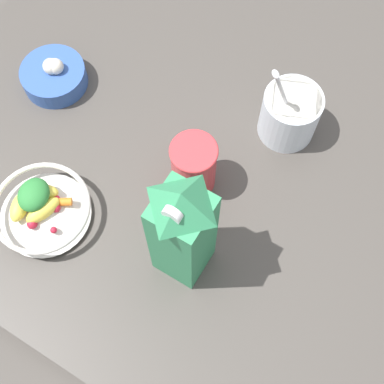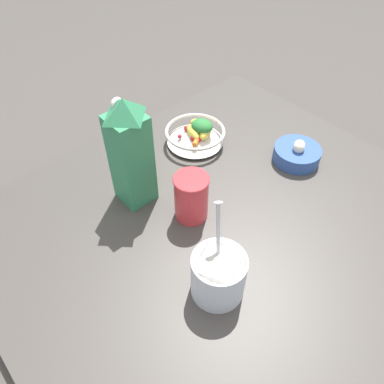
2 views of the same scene
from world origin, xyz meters
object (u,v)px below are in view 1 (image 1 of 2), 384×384
Objects in this scene: fruit_bowl at (42,208)px; drinking_cup at (194,166)px; milk_carton at (183,231)px; yogurt_tub at (290,113)px; garlic_bowl at (54,76)px.

fruit_bowl is 1.44× the size of drinking_cup.
yogurt_tub is (0.03, 0.35, -0.09)m from milk_carton.
yogurt_tub is at bearing 62.93° from drinking_cup.
fruit_bowl is 0.31m from garlic_bowl.
milk_carton is (0.27, 0.06, 0.12)m from fruit_bowl.
fruit_bowl is at bearing -134.52° from drinking_cup.
garlic_bowl is (-0.37, 0.05, -0.04)m from drinking_cup.
milk_carton is 0.18m from drinking_cup.
yogurt_tub is 1.64× the size of garlic_bowl.
drinking_cup reaches higher than garlic_bowl.
drinking_cup is at bearing 114.57° from milk_carton.
drinking_cup is 0.94× the size of garlic_bowl.
milk_carton is 2.36× the size of drinking_cup.
drinking_cup is at bearing 45.48° from fruit_bowl.
drinking_cup is (-0.10, -0.20, 0.00)m from yogurt_tub.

